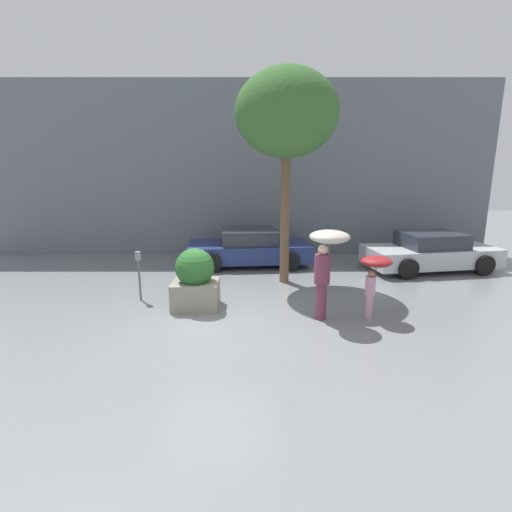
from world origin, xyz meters
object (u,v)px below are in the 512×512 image
at_px(planter_box, 195,280).
at_px(person_child, 375,270).
at_px(person_adult, 326,254).
at_px(parked_car_near, 249,248).
at_px(parked_car_far, 430,252).
at_px(street_tree, 287,114).
at_px(parking_meter, 139,265).

bearing_deg(planter_box, person_child, -9.10).
distance_m(person_adult, parked_car_near, 5.06).
relative_size(parked_car_near, parked_car_far, 0.96).
xyz_separation_m(parked_car_near, street_tree, (1.00, -1.89, 3.91)).
relative_size(person_child, parked_car_near, 0.34).
distance_m(planter_box, person_child, 3.93).
height_order(planter_box, person_child, planter_box).
height_order(person_adult, street_tree, street_tree).
bearing_deg(street_tree, planter_box, -136.23).
relative_size(street_tree, parking_meter, 4.68).
bearing_deg(person_child, street_tree, 111.94).
height_order(planter_box, parked_car_near, planter_box).
bearing_deg(street_tree, person_child, -57.77).
xyz_separation_m(person_child, street_tree, (-1.70, 2.69, 3.39)).
distance_m(person_adult, parking_meter, 4.46).
height_order(person_child, parked_car_far, person_child).
bearing_deg(parking_meter, parked_car_near, 53.15).
bearing_deg(person_child, parking_meter, 157.52).
height_order(person_child, parked_car_near, person_child).
bearing_deg(parked_car_far, person_adult, 126.23).
xyz_separation_m(planter_box, street_tree, (2.16, 2.07, 3.80)).
bearing_deg(parked_car_far, person_child, 134.05).
distance_m(planter_box, parking_meter, 1.53).
xyz_separation_m(person_child, parked_car_far, (2.92, 3.99, -0.53)).
relative_size(person_adult, street_tree, 0.34).
xyz_separation_m(parked_car_far, street_tree, (-4.61, -1.30, 3.91)).
height_order(person_child, parking_meter, person_child).
distance_m(parked_car_near, street_tree, 4.46).
bearing_deg(parking_meter, street_tree, 23.40).
bearing_deg(person_child, parked_car_far, 43.57).
relative_size(person_adult, parked_car_near, 0.48).
distance_m(person_adult, parked_car_far, 5.77).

